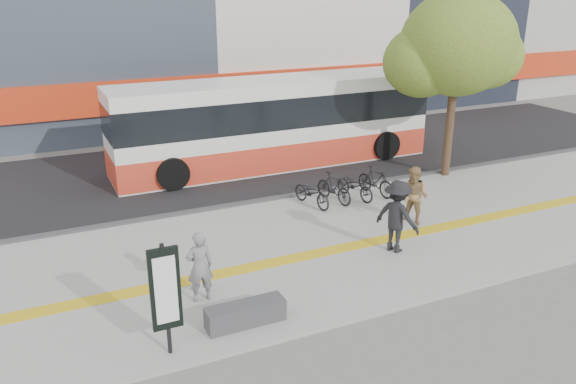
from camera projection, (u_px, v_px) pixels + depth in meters
name	position (u px, v px, depth m)	size (l,w,h in m)	color
ground	(331.00, 275.00, 13.57)	(120.00, 120.00, 0.00)	#62625D
sidewalk	(303.00, 248.00, 14.84)	(40.00, 7.00, 0.08)	gray
tactile_strip	(311.00, 254.00, 14.40)	(40.00, 0.45, 0.01)	gold
street	(213.00, 168.00, 21.23)	(40.00, 8.00, 0.06)	black
curb	(253.00, 203.00, 17.81)	(40.00, 0.25, 0.14)	#38383A
bench	(245.00, 314.00, 11.42)	(1.60, 0.45, 0.45)	#38383A
signboard	(165.00, 291.00, 10.16)	(0.55, 0.10, 2.20)	black
street_tree	(454.00, 46.00, 18.97)	(4.40, 3.80, 6.31)	#3C291B
bus	(274.00, 125.00, 21.17)	(11.87, 2.82, 3.16)	silver
bicycle_row	(344.00, 187.00, 17.85)	(3.09, 1.68, 0.93)	black
seated_woman	(200.00, 267.00, 12.11)	(0.57, 0.38, 1.58)	black
pedestrian_tan	(414.00, 196.00, 15.97)	(0.81, 0.63, 1.66)	olive
pedestrian_dark	(397.00, 216.00, 14.32)	(1.20, 0.69, 1.87)	black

